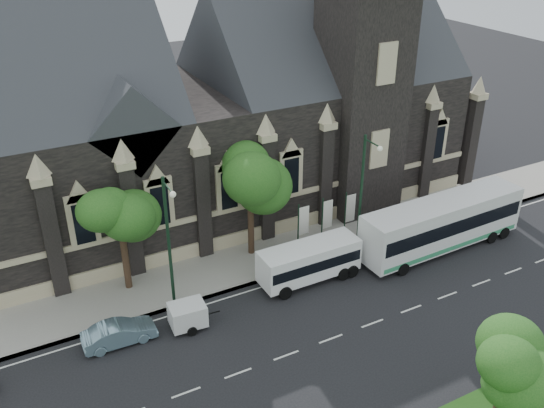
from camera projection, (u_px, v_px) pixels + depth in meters
ground at (286, 355)px, 33.48m from camera, size 160.00×160.00×0.00m
sidewalk at (219, 271)px, 40.87m from camera, size 80.00×5.00×0.15m
museum at (227, 109)px, 46.52m from camera, size 40.00×17.70×29.90m
tree_park_east at (509, 358)px, 26.62m from camera, size 3.40×3.40×6.28m
tree_walk_right at (251, 180)px, 40.50m from camera, size 4.08×4.08×7.80m
tree_walk_left at (121, 210)px, 36.78m from camera, size 3.91×3.91×7.64m
street_lamp_near at (363, 189)px, 40.83m from camera, size 0.36×1.88×9.00m
street_lamp_mid at (169, 238)px, 34.99m from camera, size 0.36×1.88×9.00m
banner_flag_left at (302, 224)px, 42.04m from camera, size 0.90×0.10×4.00m
banner_flag_center at (326, 217)px, 42.87m from camera, size 0.90×0.10×4.00m
banner_flag_right at (349, 211)px, 43.70m from camera, size 0.90×0.10×4.00m
tour_coach at (442, 223)px, 42.71m from camera, size 13.25×3.35×3.84m
shuttle_bus at (309, 260)px, 39.35m from camera, size 6.95×2.48×2.68m
box_trailer at (188, 315)px, 35.24m from camera, size 3.11×1.83×1.63m
sedan at (119, 333)px, 34.13m from camera, size 4.25×1.56×1.39m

